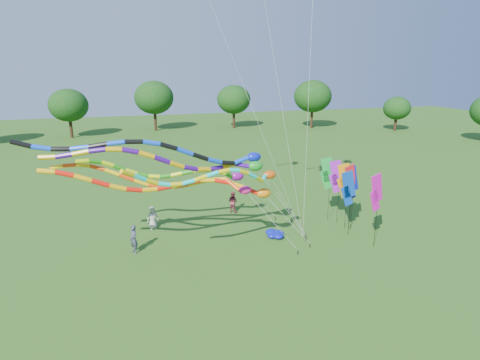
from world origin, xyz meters
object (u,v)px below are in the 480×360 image
object	(u,v)px
tube_kite_orange	(175,181)
blue_nylon_heap	(277,234)
tube_kite_red	(187,186)
person_b	(134,239)
person_a	(153,218)
person_c	(233,202)

from	to	relation	value
tube_kite_orange	blue_nylon_heap	distance (m)	8.58
tube_kite_red	person_b	size ratio (longest dim) A/B	8.19
tube_kite_red	tube_kite_orange	world-z (taller)	tube_kite_red
person_a	person_b	bearing A→B (deg)	-120.78
tube_kite_red	person_b	bearing A→B (deg)	150.29
person_c	person_b	bearing A→B (deg)	81.40
blue_nylon_heap	tube_kite_red	bearing A→B (deg)	-164.29
tube_kite_red	person_c	bearing A→B (deg)	60.12
person_c	blue_nylon_heap	bearing A→B (deg)	154.15
blue_nylon_heap	person_c	distance (m)	5.82
tube_kite_orange	blue_nylon_heap	xyz separation A→B (m)	(7.00, 1.43, -4.75)
tube_kite_orange	person_b	world-z (taller)	tube_kite_orange
tube_kite_orange	tube_kite_red	bearing A→B (deg)	-17.69
person_a	tube_kite_orange	bearing A→B (deg)	-87.59
tube_kite_red	tube_kite_orange	distance (m)	0.77
tube_kite_red	person_a	xyz separation A→B (m)	(-1.72, 5.66, -3.85)
person_b	tube_kite_orange	bearing A→B (deg)	33.34
person_a	person_c	bearing A→B (deg)	5.33
tube_kite_red	blue_nylon_heap	world-z (taller)	tube_kite_red
person_b	person_c	size ratio (longest dim) A/B	1.07
tube_kite_red	blue_nylon_heap	size ratio (longest dim) A/B	10.79
tube_kite_orange	person_c	bearing A→B (deg)	64.48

